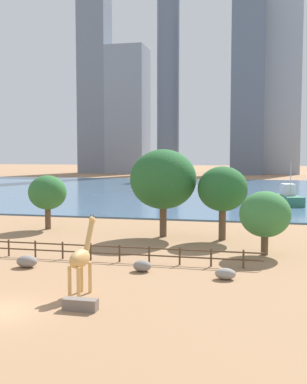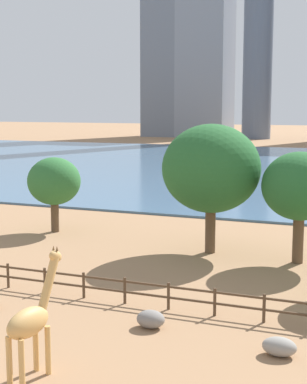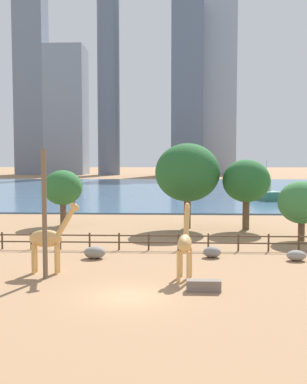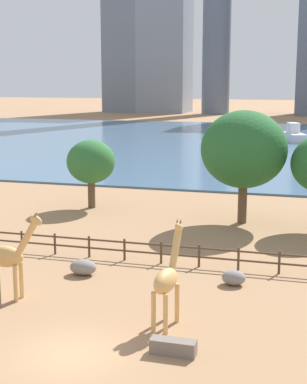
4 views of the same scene
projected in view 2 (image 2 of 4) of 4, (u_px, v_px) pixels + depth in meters
The scene contains 10 objects.
ground_plane at pixel (291, 167), 91.76m from camera, with size 400.00×400.00×0.00m, color #9E7551.
harbor_water at pixel (288, 168), 88.99m from camera, with size 180.00×86.00×0.20m, color #476B8C.
giraffe_companion at pixel (31, 321), 20.28m from camera, with size 1.02×2.98×4.46m.
boulder_near_fence at pixel (151, 319), 25.19m from camera, with size 1.24×1.02×0.77m, color gray.
boulder_small at pixel (279, 347), 22.37m from camera, with size 1.32×0.95×0.72m, color gray.
enclosure_fence at pixel (71, 281), 29.32m from camera, with size 26.12×0.14×1.30m.
tree_left_large at pixel (54, 182), 43.93m from camera, with size 3.97×3.97×5.65m.
tree_center_broad at pixel (211, 169), 37.39m from camera, with size 6.29×6.29×8.33m.
tree_left_small at pixel (300, 187), 35.01m from camera, with size 4.57×4.57×6.76m.
skyline_tower_glass at pixel (202, 56), 177.62m from camera, with size 17.17×14.75×48.48m, color gray.
Camera 2 is at (14.10, -12.78, 9.45)m, focal length 55.00 mm.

